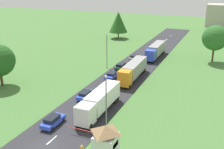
# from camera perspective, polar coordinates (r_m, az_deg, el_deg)

# --- Properties ---
(ground_plane) EXTENTS (280.00, 280.00, 0.00)m
(ground_plane) POSITION_cam_1_polar(r_m,az_deg,el_deg) (37.99, -13.60, -14.21)
(ground_plane) COLOR #477538
(road) EXTENTS (10.00, 140.00, 0.06)m
(road) POSITION_cam_1_polar(r_m,az_deg,el_deg) (57.07, 0.98, -1.83)
(road) COLOR #2B2B30
(road) RESTS_ON ground
(lane_marking_centre) EXTENTS (0.16, 119.98, 0.01)m
(lane_marking_centre) POSITION_cam_1_polar(r_m,az_deg,el_deg) (52.81, -1.07, -3.59)
(lane_marking_centre) COLOR white
(lane_marking_centre) RESTS_ON road
(truck_lead) EXTENTS (2.61, 12.08, 3.53)m
(truck_lead) POSITION_cam_1_polar(r_m,az_deg,el_deg) (44.14, -2.65, -5.51)
(truck_lead) COLOR white
(truck_lead) RESTS_ON road
(truck_second) EXTENTS (2.78, 13.27, 3.54)m
(truck_second) POSITION_cam_1_polar(r_m,az_deg,el_deg) (58.99, 4.43, 0.99)
(truck_second) COLOR orange
(truck_second) RESTS_ON road
(truck_third) EXTENTS (2.54, 12.70, 3.54)m
(truck_third) POSITION_cam_1_polar(r_m,az_deg,el_deg) (76.38, 9.11, 5.07)
(truck_third) COLOR blue
(truck_third) RESTS_ON road
(car_lead) EXTENTS (1.80, 4.40, 1.53)m
(car_lead) POSITION_cam_1_polar(r_m,az_deg,el_deg) (41.83, -12.23, -9.39)
(car_lead) COLOR blue
(car_lead) RESTS_ON road
(car_second) EXTENTS (2.01, 4.33, 1.40)m
(car_second) POSITION_cam_1_polar(r_m,az_deg,el_deg) (49.88, -5.56, -4.19)
(car_second) COLOR blue
(car_second) RESTS_ON road
(car_third) EXTENTS (1.87, 4.02, 1.41)m
(car_third) POSITION_cam_1_polar(r_m,az_deg,el_deg) (59.25, -0.12, -0.21)
(car_third) COLOR blue
(car_third) RESTS_ON road
(car_fourth) EXTENTS (1.88, 4.62, 1.52)m
(car_fourth) POSITION_cam_1_polar(r_m,az_deg,el_deg) (65.51, 1.92, 1.76)
(car_fourth) COLOR #19472D
(car_fourth) RESTS_ON road
(car_fifth) EXTENTS (2.05, 4.45, 1.51)m
(car_fifth) POSITION_cam_1_polar(r_m,az_deg,el_deg) (73.00, 4.70, 3.57)
(car_fifth) COLOR gray
(car_fifth) RESTS_ON road
(guard_booth) EXTENTS (3.00, 3.25, 4.09)m
(guard_booth) POSITION_cam_1_polar(r_m,az_deg,el_deg) (34.29, -1.31, -13.47)
(guard_booth) COLOR white
(guard_booth) RESTS_ON ground
(barrier_gate) EXTENTS (4.64, 0.28, 1.05)m
(barrier_gate) POSITION_cam_1_polar(r_m,az_deg,el_deg) (38.12, -4.18, -12.29)
(barrier_gate) COLOR orange
(barrier_gate) RESTS_ON ground
(person_third) EXTENTS (0.38, 0.23, 1.77)m
(person_third) POSITION_cam_1_polar(r_m,az_deg,el_deg) (35.58, -0.87, -14.33)
(person_third) COLOR black
(person_third) RESTS_ON ground
(lamppost_lead) EXTENTS (0.36, 0.36, 8.68)m
(lamppost_lead) POSITION_cam_1_polar(r_m,az_deg,el_deg) (37.29, -1.22, -5.78)
(lamppost_lead) COLOR slate
(lamppost_lead) RESTS_ON ground
(lamppost_second) EXTENTS (0.36, 0.36, 8.58)m
(lamppost_second) POSITION_cam_1_polar(r_m,az_deg,el_deg) (65.67, -1.08, 5.37)
(lamppost_second) COLOR slate
(lamppost_second) RESTS_ON ground
(tree_oak) EXTENTS (6.55, 6.55, 9.55)m
(tree_oak) POSITION_cam_1_polar(r_m,az_deg,el_deg) (99.46, 1.33, 10.87)
(tree_oak) COLOR #513823
(tree_oak) RESTS_ON ground
(tree_birch) EXTENTS (6.47, 6.47, 9.63)m
(tree_birch) POSITION_cam_1_polar(r_m,az_deg,el_deg) (74.87, 20.67, 7.14)
(tree_birch) COLOR #513823
(tree_birch) RESTS_ON ground
(distant_building) EXTENTS (12.83, 10.29, 9.74)m
(distant_building) POSITION_cam_1_polar(r_m,az_deg,el_deg) (135.78, 21.87, 11.36)
(distant_building) COLOR #B2A899
(distant_building) RESTS_ON ground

